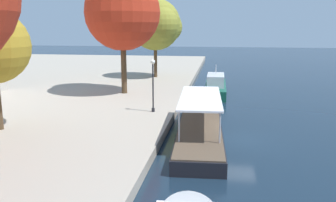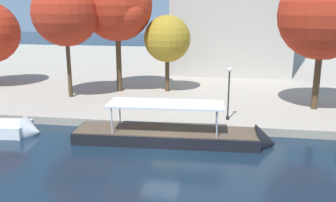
% 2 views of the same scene
% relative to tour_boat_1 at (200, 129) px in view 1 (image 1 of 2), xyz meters
% --- Properties ---
extents(ground_plane, '(220.00, 220.00, 0.00)m').
position_rel_tour_boat_1_xyz_m(ground_plane, '(-1.02, -2.69, -0.35)').
color(ground_plane, '#142333').
extents(tour_boat_1, '(14.76, 3.61, 4.09)m').
position_rel_tour_boat_1_xyz_m(tour_boat_1, '(0.00, 0.00, 0.00)').
color(tour_boat_1, black).
rests_on(tour_boat_1, ground_plane).
extents(motor_yacht_2, '(10.51, 2.39, 4.18)m').
position_rel_tour_boat_1_xyz_m(motor_yacht_2, '(16.20, -0.82, 0.30)').
color(motor_yacht_2, '#14513D').
rests_on(motor_yacht_2, ground_plane).
extents(lamp_post, '(0.38, 0.38, 4.36)m').
position_rel_tour_boat_1_xyz_m(lamp_post, '(3.39, 4.12, 2.90)').
color(lamp_post, black).
rests_on(lamp_post, dock_promenade).
extents(tree_2, '(8.02, 7.75, 12.36)m').
position_rel_tour_boat_1_xyz_m(tree_2, '(11.31, 8.98, 8.84)').
color(tree_2, '#4C3823').
rests_on(tree_2, dock_promenade).
extents(tree_3, '(7.31, 7.16, 10.69)m').
position_rel_tour_boat_1_xyz_m(tree_3, '(23.32, 7.25, 7.45)').
color(tree_3, '#4C3823').
rests_on(tree_3, dock_promenade).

